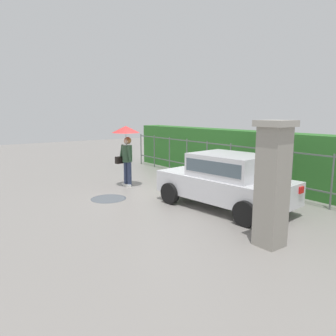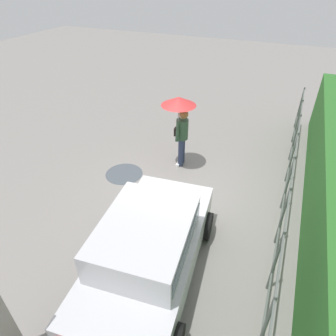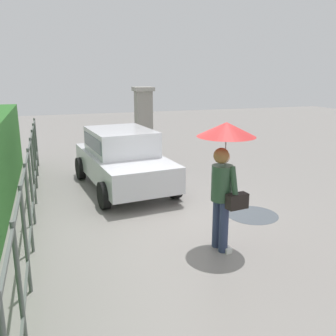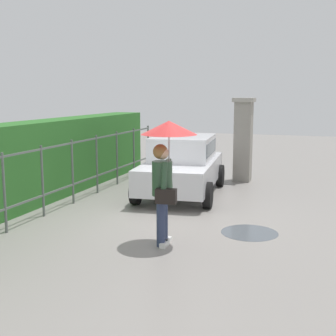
# 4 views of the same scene
# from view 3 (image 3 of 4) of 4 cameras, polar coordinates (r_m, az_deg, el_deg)

# --- Properties ---
(ground_plane) EXTENTS (40.00, 40.00, 0.00)m
(ground_plane) POSITION_cam_3_polar(r_m,az_deg,el_deg) (7.40, -0.31, -8.02)
(ground_plane) COLOR gray
(car) EXTENTS (3.88, 2.19, 1.48)m
(car) POSITION_cam_3_polar(r_m,az_deg,el_deg) (9.28, -7.14, 1.81)
(car) COLOR silver
(car) RESTS_ON ground
(pedestrian) EXTENTS (0.94, 0.94, 2.11)m
(pedestrian) POSITION_cam_3_polar(r_m,az_deg,el_deg) (5.85, 8.86, 1.64)
(pedestrian) COLOR #2D3856
(pedestrian) RESTS_ON ground
(gate_pillar) EXTENTS (0.60, 0.60, 2.42)m
(gate_pillar) POSITION_cam_3_polar(r_m,az_deg,el_deg) (11.62, -3.81, 6.68)
(gate_pillar) COLOR gray
(gate_pillar) RESTS_ON ground
(fence_section) EXTENTS (10.80, 0.05, 1.50)m
(fence_section) POSITION_cam_3_polar(r_m,az_deg,el_deg) (6.81, -20.72, -3.65)
(fence_section) COLOR #59605B
(fence_section) RESTS_ON ground
(puddle_near) EXTENTS (1.06, 1.06, 0.00)m
(puddle_near) POSITION_cam_3_polar(r_m,az_deg,el_deg) (7.82, 13.01, -7.13)
(puddle_near) COLOR #4C545B
(puddle_near) RESTS_ON ground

